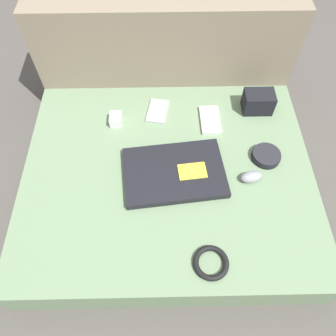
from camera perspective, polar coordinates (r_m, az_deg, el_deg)
ground_plane at (r=1.21m, az=0.00°, el=-4.27°), size 8.00×8.00×0.00m
couch_seat at (r=1.15m, az=0.00°, el=-2.52°), size 0.96×0.79×0.15m
couch_backrest at (r=1.36m, az=-0.43°, el=19.41°), size 0.96×0.20×0.46m
laptop at (r=1.07m, az=1.14°, el=-0.78°), size 0.35×0.25×0.03m
computer_mouse at (r=1.09m, az=14.28°, el=-1.49°), size 0.08×0.05×0.04m
speaker_puck at (r=1.16m, az=16.72°, el=2.06°), size 0.10×0.10×0.02m
phone_silver at (r=1.25m, az=-1.83°, el=9.88°), size 0.09×0.12×0.01m
phone_black at (r=1.22m, az=7.35°, el=8.30°), size 0.07×0.13×0.01m
camera_pouch at (r=1.27m, az=15.43°, el=11.07°), size 0.11×0.07×0.08m
charger_brick at (r=1.21m, az=-9.08°, el=8.35°), size 0.04×0.05×0.04m
cable_coil at (r=0.96m, az=7.49°, el=-16.06°), size 0.10×0.10×0.02m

